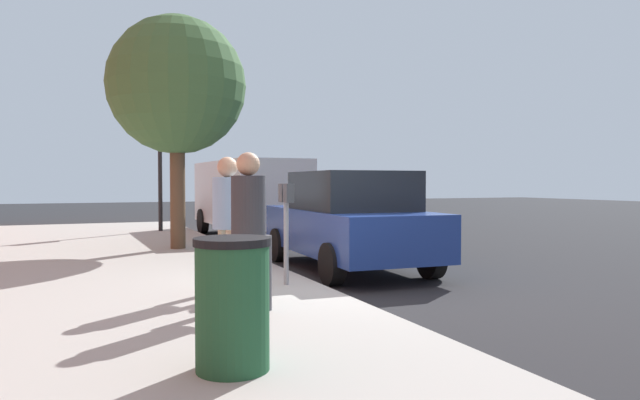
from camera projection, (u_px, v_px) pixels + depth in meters
name	position (u px, v px, depth m)	size (l,w,h in m)	color
ground_plane	(322.00, 295.00, 7.97)	(80.00, 80.00, 0.00)	#232326
sidewalk_slab	(91.00, 308.00, 6.81)	(28.00, 6.00, 0.15)	#A8A59E
parking_meter	(286.00, 212.00, 7.92)	(0.36, 0.12, 1.41)	gray
pedestrian_at_meter	(228.00, 213.00, 7.28)	(0.53, 0.38, 1.75)	tan
pedestrian_bystander	(248.00, 217.00, 6.36)	(0.38, 0.47, 1.76)	#47474C
parked_sedan_near	(349.00, 220.00, 10.26)	(4.47, 2.10, 1.77)	navy
parked_van_far	(249.00, 194.00, 16.37)	(5.25, 2.23, 2.18)	silver
street_tree	(177.00, 86.00, 12.20)	(2.95, 2.95, 4.99)	brown
traffic_signal	(164.00, 148.00, 16.71)	(0.24, 0.44, 3.60)	black
trash_bin	(233.00, 304.00, 4.31)	(0.59, 0.59, 1.01)	#1E4C2D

